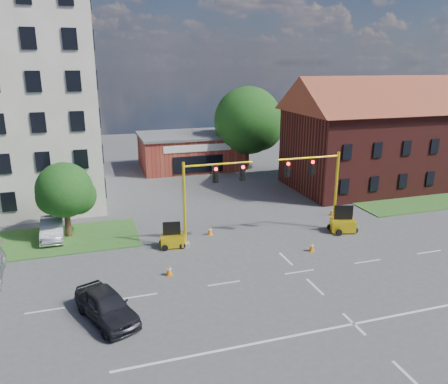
# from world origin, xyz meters

# --- Properties ---
(ground) EXTENTS (120.00, 120.00, 0.00)m
(ground) POSITION_xyz_m (0.00, 0.00, 0.00)
(ground) COLOR #454547
(ground) RESTS_ON ground
(grass_verge_ne) EXTENTS (14.00, 4.00, 0.08)m
(grass_verge_ne) POSITION_xyz_m (18.00, 9.00, 0.04)
(grass_verge_ne) COLOR #25541F
(grass_verge_ne) RESTS_ON ground
(lane_markings) EXTENTS (60.00, 36.00, 0.01)m
(lane_markings) POSITION_xyz_m (0.00, -3.00, 0.01)
(lane_markings) COLOR silver
(lane_markings) RESTS_ON ground
(brick_shop) EXTENTS (12.40, 8.40, 4.30)m
(brick_shop) POSITION_xyz_m (0.00, 29.98, 2.16)
(brick_shop) COLOR maroon
(brick_shop) RESTS_ON ground
(townhouse_row) EXTENTS (21.00, 11.00, 11.50)m
(townhouse_row) POSITION_xyz_m (18.00, 16.00, 5.93)
(townhouse_row) COLOR #4E1A17
(townhouse_row) RESTS_ON ground
(tree_large) EXTENTS (8.51, 8.11, 10.07)m
(tree_large) POSITION_xyz_m (6.91, 27.08, 5.76)
(tree_large) COLOR #3C2815
(tree_large) RESTS_ON ground
(tree_nw_front) EXTENTS (4.31, 4.11, 5.74)m
(tree_nw_front) POSITION_xyz_m (-13.79, 10.58, 3.53)
(tree_nw_front) COLOR #3C2815
(tree_nw_front) RESTS_ON ground
(signal_mast_west) EXTENTS (5.30, 0.60, 6.20)m
(signal_mast_west) POSITION_xyz_m (-4.36, 6.00, 3.92)
(signal_mast_west) COLOR gray
(signal_mast_west) RESTS_ON ground
(signal_mast_east) EXTENTS (5.30, 0.60, 6.20)m
(signal_mast_east) POSITION_xyz_m (4.36, 6.00, 3.92)
(signal_mast_east) COLOR gray
(signal_mast_east) RESTS_ON ground
(trailer_west) EXTENTS (1.74, 1.30, 1.81)m
(trailer_west) POSITION_xyz_m (-6.91, 6.27, 0.57)
(trailer_west) COLOR yellow
(trailer_west) RESTS_ON ground
(trailer_east) EXTENTS (2.09, 1.71, 2.06)m
(trailer_east) POSITION_xyz_m (6.30, 5.16, 0.64)
(trailer_east) COLOR yellow
(trailer_east) RESTS_ON ground
(cone_a) EXTENTS (0.40, 0.40, 0.70)m
(cone_a) POSITION_xyz_m (-7.92, 2.00, 0.34)
(cone_a) COLOR orange
(cone_a) RESTS_ON ground
(cone_b) EXTENTS (0.40, 0.40, 0.70)m
(cone_b) POSITION_xyz_m (-3.72, 7.65, 0.34)
(cone_b) COLOR orange
(cone_b) RESTS_ON ground
(cone_c) EXTENTS (0.40, 0.40, 0.70)m
(cone_c) POSITION_xyz_m (2.25, 2.60, 0.34)
(cone_c) COLOR orange
(cone_c) RESTS_ON ground
(cone_d) EXTENTS (0.40, 0.40, 0.70)m
(cone_d) POSITION_xyz_m (7.54, 8.80, 0.34)
(cone_d) COLOR orange
(cone_d) RESTS_ON ground
(pickup_white) EXTENTS (6.14, 4.35, 1.56)m
(pickup_white) POSITION_xyz_m (13.79, 15.61, 0.78)
(pickup_white) COLOR white
(pickup_white) RESTS_ON ground
(sedan_dark) EXTENTS (3.52, 5.05, 1.60)m
(sedan_dark) POSITION_xyz_m (-11.86, -1.82, 0.80)
(sedan_dark) COLOR black
(sedan_dark) RESTS_ON ground
(sedan_silver_front) EXTENTS (1.70, 4.62, 1.51)m
(sedan_silver_front) POSITION_xyz_m (-15.14, 10.67, 0.76)
(sedan_silver_front) COLOR #B3B5BB
(sedan_silver_front) RESTS_ON ground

